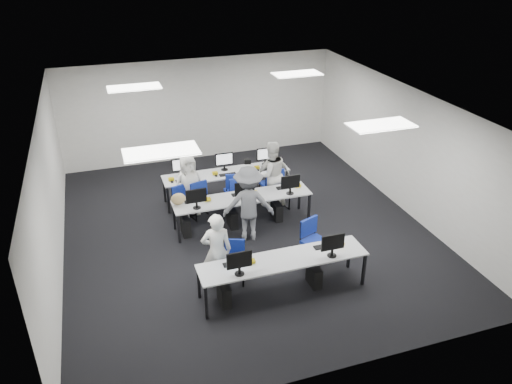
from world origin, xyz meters
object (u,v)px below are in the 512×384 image
object	(u,v)px
chair_4	(277,198)
student_1	(271,174)
chair_0	(234,269)
student_2	(189,185)
chair_7	(272,191)
student_0	(217,251)
desk_mid	(242,199)
chair_1	(314,250)
photographer	(249,204)
chair_2	(184,210)
chair_3	(236,203)
chair_5	(196,203)
student_3	(273,176)
chair_6	(235,198)
desk_front	(283,261)

from	to	relation	value
chair_4	student_1	bearing A→B (deg)	96.68
chair_0	student_2	size ratio (longest dim) A/B	0.54
chair_7	student_0	size ratio (longest dim) A/B	0.62
desk_mid	student_0	world-z (taller)	student_0
chair_1	photographer	size ratio (longest dim) A/B	0.55
chair_2	chair_4	world-z (taller)	chair_4
chair_4	chair_7	bearing A→B (deg)	77.45
chair_1	photographer	world-z (taller)	photographer
chair_3	photographer	world-z (taller)	photographer
student_1	student_2	world-z (taller)	student_1
student_1	desk_mid	bearing A→B (deg)	33.29
student_2	photographer	distance (m)	1.83
chair_2	chair_7	distance (m)	2.28
desk_mid	chair_2	xyz separation A→B (m)	(-1.25, 0.63, -0.41)
chair_5	student_3	xyz separation A→B (m)	(1.97, -0.04, 0.45)
desk_mid	chair_5	world-z (taller)	chair_5
student_2	photographer	world-z (taller)	photographer
chair_0	student_0	world-z (taller)	student_0
chair_6	chair_7	world-z (taller)	chair_7
chair_4	student_0	xyz separation A→B (m)	(-2.17, -2.54, 0.51)
photographer	chair_4	bearing A→B (deg)	-120.92
student_1	chair_4	bearing A→B (deg)	110.34
desk_mid	chair_5	bearing A→B (deg)	136.42
chair_5	student_3	size ratio (longest dim) A/B	0.63
chair_6	chair_7	bearing A→B (deg)	-2.75
chair_0	chair_4	size ratio (longest dim) A/B	0.92
chair_6	desk_mid	bearing A→B (deg)	-98.23
desk_front	chair_1	distance (m)	1.24
chair_6	chair_3	bearing A→B (deg)	-109.86
chair_1	chair_7	size ratio (longest dim) A/B	0.97
chair_3	chair_0	bearing A→B (deg)	-90.82
desk_front	student_3	bearing A→B (deg)	73.00
student_0	desk_mid	bearing A→B (deg)	-112.38
desk_front	student_1	distance (m)	3.45
desk_mid	chair_3	distance (m)	0.66
student_2	student_3	distance (m)	2.11
desk_mid	student_1	bearing A→B (deg)	37.15
chair_3	chair_5	xyz separation A→B (m)	(-0.91, 0.33, -0.01)
desk_front	chair_1	world-z (taller)	chair_1
chair_0	chair_7	world-z (taller)	chair_7
desk_front	chair_7	bearing A→B (deg)	73.47
chair_5	photographer	distance (m)	1.81
chair_2	student_3	distance (m)	2.36
chair_4	student_3	distance (m)	0.57
chair_5	photographer	size ratio (longest dim) A/B	0.53
chair_0	photographer	world-z (taller)	photographer
desk_front	student_2	bearing A→B (deg)	106.69
chair_2	student_2	distance (m)	0.60
desk_mid	student_1	size ratio (longest dim) A/B	1.88
student_2	student_3	bearing A→B (deg)	-12.18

